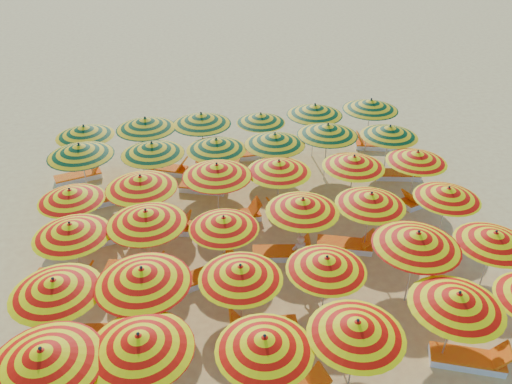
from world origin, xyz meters
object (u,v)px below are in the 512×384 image
umbrella_15 (303,205)px  lounger_11 (237,217)px  lounger_5 (136,270)px  lounger_9 (101,238)px  lounger_10 (167,227)px  lounger_21 (375,145)px  umbrella_3 (357,328)px  umbrella_20 (217,170)px  umbrella_22 (354,161)px  umbrella_13 (146,217)px  lounger_13 (422,199)px  umbrella_1 (139,342)px  umbrella_28 (328,130)px  umbrella_2 (265,343)px  lounger_18 (167,169)px  umbrella_14 (224,223)px  lounger_4 (65,279)px  lounger_6 (209,274)px  lounger_8 (346,245)px  umbrella_18 (71,195)px  lounger_2 (92,335)px  umbrella_29 (390,131)px  umbrella_26 (216,144)px  umbrella_23 (417,157)px  umbrella_4 (458,300)px  umbrella_12 (71,230)px  umbrella_11 (494,238)px  lounger_15 (204,187)px  lounger_19 (217,162)px  lounger_17 (79,176)px  umbrella_33 (261,118)px  umbrella_32 (201,119)px  umbrella_24 (80,150)px  umbrella_27 (275,139)px  umbrella_7 (142,276)px  umbrella_31 (146,123)px  umbrella_8 (240,272)px  umbrella_25 (152,148)px  umbrella_19 (141,182)px  umbrella_17 (448,193)px  lounger_7 (282,253)px  beachgoer_a (299,253)px  lounger_3 (262,328)px  umbrella_34 (315,110)px  umbrella_6 (55,286)px  lounger_1 (469,359)px

umbrella_15 → lounger_11: bearing=123.7°
lounger_5 → lounger_11: same height
lounger_9 → lounger_10: bearing=-9.4°
umbrella_15 → lounger_21: 8.56m
umbrella_3 → lounger_5: (-4.77, 4.85, -1.79)m
umbrella_20 → umbrella_22: (4.54, -0.01, -0.14)m
umbrella_13 → lounger_13: umbrella_13 is taller
umbrella_1 → umbrella_28: size_ratio=1.09×
umbrella_2 → lounger_18: size_ratio=1.26×
umbrella_14 → lounger_4: (-4.55, 0.44, -1.68)m
umbrella_2 → lounger_6: bearing=100.0°
lounger_5 → lounger_8: size_ratio=1.00×
umbrella_18 → lounger_2: (0.69, -4.07, -1.70)m
lounger_10 → lounger_5: bearing=-103.7°
umbrella_29 → lounger_10: (-8.37, -2.00, -1.83)m
umbrella_26 → umbrella_29: umbrella_26 is taller
umbrella_23 → umbrella_20: bearing=179.7°
umbrella_4 → umbrella_12: size_ratio=1.13×
umbrella_18 → lounger_4: size_ratio=1.37×
umbrella_11 → lounger_15: size_ratio=1.43×
lounger_4 → lounger_19: size_ratio=1.00×
umbrella_2 → lounger_17: bearing=115.1°
umbrella_13 → umbrella_33: (4.44, 6.48, -0.23)m
umbrella_20 → umbrella_23: umbrella_20 is taller
umbrella_13 → lounger_5: size_ratio=1.43×
umbrella_18 → umbrella_32: bearing=44.8°
umbrella_24 → lounger_11: size_ratio=1.65×
umbrella_27 → umbrella_28: size_ratio=1.08×
umbrella_32 → lounger_5: size_ratio=1.33×
umbrella_7 → umbrella_20: (2.27, 4.63, -0.03)m
umbrella_12 → umbrella_1: bearing=-66.9°
umbrella_31 → umbrella_22: bearing=-30.7°
umbrella_12 → umbrella_23: bearing=11.3°
lounger_18 → lounger_6: bearing=-56.4°
umbrella_1 → lounger_13: (9.60, 6.49, -1.89)m
umbrella_8 → umbrella_25: size_ratio=0.84×
umbrella_25 → umbrella_19: bearing=-99.2°
lounger_8 → umbrella_27: bearing=129.5°
umbrella_17 → lounger_9: 10.83m
umbrella_26 → lounger_13: bearing=-16.1°
umbrella_27 → lounger_17: umbrella_27 is taller
lounger_7 → beachgoer_a: (0.34, -0.69, 0.48)m
lounger_17 → lounger_3: bearing=-74.7°
umbrella_1 → lounger_9: bearing=103.5°
umbrella_20 → umbrella_34: umbrella_34 is taller
lounger_10 → umbrella_14: bearing=-44.1°
lounger_13 → umbrella_24: bearing=-29.2°
umbrella_6 → umbrella_31: (2.04, 8.46, 0.12)m
umbrella_33 → lounger_1: size_ratio=1.33×
lounger_15 → lounger_5: bearing=-99.3°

